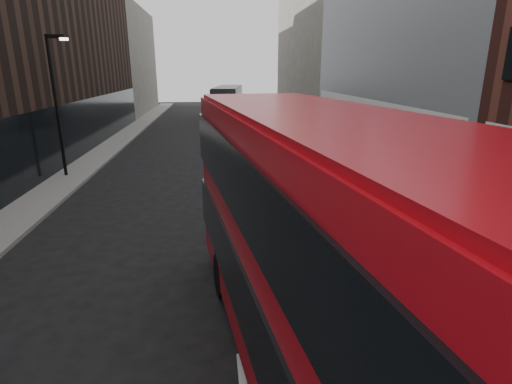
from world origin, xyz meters
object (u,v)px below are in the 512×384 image
object	(u,v)px
red_bus	(336,259)
car_c	(268,125)
car_b	(249,156)
grey_bus	(228,102)
car_a	(282,160)
street_lamp	(57,97)

from	to	relation	value
red_bus	car_c	world-z (taller)	red_bus
car_c	car_b	bearing A→B (deg)	-107.32
grey_bus	car_a	size ratio (longest dim) A/B	3.22
street_lamp	car_b	size ratio (longest dim) A/B	1.87
car_b	car_c	xyz separation A→B (m)	(2.79, 12.24, 0.15)
car_a	car_c	xyz separation A→B (m)	(1.06, 13.62, 0.14)
red_bus	car_c	distance (m)	30.28
street_lamp	grey_bus	distance (m)	26.67
car_c	car_a	bearing A→B (deg)	-98.92
red_bus	street_lamp	bearing A→B (deg)	113.29
street_lamp	grey_bus	bearing A→B (deg)	69.07
car_b	car_c	size ratio (longest dim) A/B	0.71
grey_bus	car_b	size ratio (longest dim) A/B	3.12
red_bus	car_c	xyz separation A→B (m)	(3.02, 30.06, -1.95)
red_bus	grey_bus	world-z (taller)	red_bus
street_lamp	red_bus	bearing A→B (deg)	-59.04
grey_bus	street_lamp	bearing A→B (deg)	-103.68
red_bus	car_a	world-z (taller)	red_bus
car_a	car_c	size ratio (longest dim) A/B	0.69
street_lamp	red_bus	xyz separation A→B (m)	(9.65, -16.08, -1.46)
red_bus	grey_bus	xyz separation A→B (m)	(-0.16, 40.91, -0.74)
street_lamp	car_b	xyz separation A→B (m)	(9.88, 1.74, -3.57)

